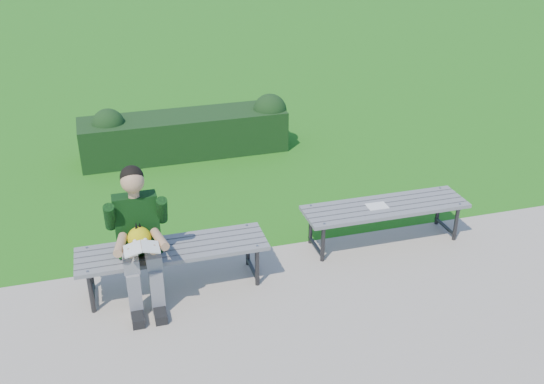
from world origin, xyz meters
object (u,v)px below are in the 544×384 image
seated_boy (139,234)px  paper_sheet (377,206)px  hedge (187,132)px  bench_right (385,210)px  bench_left (173,252)px

seated_boy → paper_sheet: size_ratio=5.91×
hedge → seated_boy: 3.63m
paper_sheet → seated_boy: bearing=-172.8°
bench_right → bench_left: bearing=-174.4°
hedge → seated_boy: seated_boy is taller
bench_right → seated_boy: 2.66m
hedge → bench_right: (1.66, -3.16, 0.08)m
hedge → paper_sheet: (1.56, -3.16, 0.13)m
hedge → seated_boy: (-0.96, -3.48, 0.38)m
hedge → bench_right: size_ratio=1.69×
hedge → bench_right: 3.57m
seated_boy → paper_sheet: seated_boy is taller
hedge → paper_sheet: hedge is taller
bench_left → bench_right: (2.32, 0.23, 0.00)m
bench_left → hedge: bearing=78.9°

